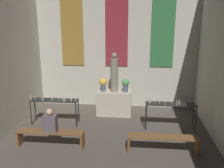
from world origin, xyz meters
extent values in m
cube|color=beige|center=(0.00, 11.61, 2.55)|extent=(6.34, 0.12, 5.10)
cube|color=olive|center=(-1.71, 11.53, 3.06)|extent=(0.85, 0.03, 2.86)
cube|color=maroon|center=(0.00, 11.53, 3.06)|extent=(0.85, 0.03, 2.86)
cube|color=#33723F|center=(1.71, 11.53, 3.06)|extent=(0.85, 0.03, 2.86)
cube|color=#BCB29E|center=(0.00, 10.62, 0.44)|extent=(1.24, 0.66, 0.87)
cylinder|color=gray|center=(0.00, 10.62, 1.48)|extent=(0.27, 0.27, 1.21)
sphere|color=gray|center=(0.00, 10.62, 2.18)|extent=(0.19, 0.19, 0.19)
cylinder|color=#4C5666|center=(-0.40, 10.62, 1.00)|extent=(0.18, 0.18, 0.25)
sphere|color=gold|center=(-0.40, 10.62, 1.21)|extent=(0.27, 0.27, 0.27)
cylinder|color=#4C5666|center=(0.40, 10.62, 1.00)|extent=(0.18, 0.18, 0.25)
sphere|color=#4C9351|center=(0.40, 10.62, 1.21)|extent=(0.27, 0.27, 0.27)
cube|color=black|center=(-1.88, 9.56, 0.83)|extent=(1.57, 0.41, 0.02)
cylinder|color=black|center=(-2.64, 9.38, 0.41)|extent=(0.04, 0.04, 0.82)
cylinder|color=black|center=(-1.12, 9.38, 0.41)|extent=(0.04, 0.04, 0.82)
cylinder|color=black|center=(-2.64, 9.73, 0.41)|extent=(0.04, 0.04, 0.82)
cylinder|color=black|center=(-1.12, 9.73, 0.41)|extent=(0.04, 0.04, 0.82)
cylinder|color=silver|center=(-1.48, 9.48, 0.90)|extent=(0.02, 0.02, 0.11)
sphere|color=#F9CC4C|center=(-1.48, 9.48, 0.96)|extent=(0.02, 0.02, 0.02)
cylinder|color=silver|center=(-1.70, 9.51, 0.93)|extent=(0.02, 0.02, 0.18)
sphere|color=#F9CC4C|center=(-1.70, 9.51, 1.03)|extent=(0.02, 0.02, 0.02)
cylinder|color=silver|center=(-2.51, 9.52, 0.90)|extent=(0.02, 0.02, 0.12)
sphere|color=#F9CC4C|center=(-2.51, 9.52, 0.97)|extent=(0.02, 0.02, 0.02)
cylinder|color=silver|center=(-1.60, 9.51, 0.91)|extent=(0.02, 0.02, 0.14)
sphere|color=#F9CC4C|center=(-1.60, 9.51, 0.99)|extent=(0.02, 0.02, 0.02)
cylinder|color=silver|center=(-1.52, 9.43, 0.90)|extent=(0.02, 0.02, 0.12)
sphere|color=#F9CC4C|center=(-1.52, 9.43, 0.97)|extent=(0.02, 0.02, 0.02)
cylinder|color=silver|center=(-2.23, 9.39, 0.91)|extent=(0.02, 0.02, 0.15)
sphere|color=#F9CC4C|center=(-2.23, 9.39, 1.00)|extent=(0.02, 0.02, 0.02)
cylinder|color=silver|center=(-1.91, 9.45, 0.91)|extent=(0.02, 0.02, 0.14)
sphere|color=#F9CC4C|center=(-1.91, 9.45, 0.99)|extent=(0.02, 0.02, 0.02)
cylinder|color=silver|center=(-1.15, 9.51, 0.91)|extent=(0.02, 0.02, 0.13)
sphere|color=#F9CC4C|center=(-1.15, 9.51, 0.99)|extent=(0.02, 0.02, 0.02)
cylinder|color=silver|center=(-1.48, 9.42, 0.90)|extent=(0.02, 0.02, 0.11)
sphere|color=#F9CC4C|center=(-1.48, 9.42, 0.96)|extent=(0.02, 0.02, 0.02)
cylinder|color=silver|center=(-1.16, 9.55, 0.92)|extent=(0.02, 0.02, 0.17)
sphere|color=#F9CC4C|center=(-1.16, 9.55, 1.02)|extent=(0.02, 0.02, 0.02)
cylinder|color=silver|center=(-1.31, 9.59, 0.91)|extent=(0.02, 0.02, 0.14)
sphere|color=#F9CC4C|center=(-1.31, 9.59, 0.99)|extent=(0.02, 0.02, 0.02)
cylinder|color=silver|center=(-2.61, 9.41, 0.93)|extent=(0.02, 0.02, 0.18)
sphere|color=#F9CC4C|center=(-2.61, 9.41, 1.03)|extent=(0.02, 0.02, 0.02)
cylinder|color=silver|center=(-1.54, 9.59, 0.89)|extent=(0.02, 0.02, 0.11)
sphere|color=#F9CC4C|center=(-1.54, 9.59, 0.96)|extent=(0.02, 0.02, 0.02)
cylinder|color=silver|center=(-2.20, 9.44, 0.89)|extent=(0.02, 0.02, 0.09)
sphere|color=#F9CC4C|center=(-2.20, 9.44, 0.94)|extent=(0.02, 0.02, 0.02)
cylinder|color=silver|center=(-1.27, 9.41, 0.90)|extent=(0.02, 0.02, 0.12)
sphere|color=#F9CC4C|center=(-1.27, 9.41, 0.97)|extent=(0.02, 0.02, 0.02)
cube|color=black|center=(1.88, 9.56, 0.83)|extent=(1.57, 0.41, 0.02)
cylinder|color=black|center=(1.12, 9.38, 0.41)|extent=(0.04, 0.04, 0.82)
cylinder|color=black|center=(2.64, 9.38, 0.41)|extent=(0.04, 0.04, 0.82)
cylinder|color=black|center=(1.12, 9.73, 0.41)|extent=(0.04, 0.04, 0.82)
cylinder|color=black|center=(2.64, 9.73, 0.41)|extent=(0.04, 0.04, 0.82)
cylinder|color=silver|center=(1.90, 9.60, 0.93)|extent=(0.02, 0.02, 0.18)
sphere|color=#F9CC4C|center=(1.90, 9.60, 1.03)|extent=(0.02, 0.02, 0.02)
cylinder|color=silver|center=(2.14, 9.53, 0.89)|extent=(0.02, 0.02, 0.09)
sphere|color=#F9CC4C|center=(2.14, 9.53, 0.94)|extent=(0.02, 0.02, 0.02)
cylinder|color=silver|center=(2.04, 9.43, 0.92)|extent=(0.02, 0.02, 0.15)
sphere|color=#F9CC4C|center=(2.04, 9.43, 1.00)|extent=(0.02, 0.02, 0.02)
cylinder|color=silver|center=(2.43, 9.64, 0.90)|extent=(0.02, 0.02, 0.12)
sphere|color=#F9CC4C|center=(2.43, 9.64, 0.97)|extent=(0.02, 0.02, 0.02)
cylinder|color=silver|center=(1.24, 9.56, 0.93)|extent=(0.02, 0.02, 0.17)
sphere|color=#F9CC4C|center=(1.24, 9.56, 1.02)|extent=(0.02, 0.02, 0.02)
cylinder|color=silver|center=(1.18, 9.66, 0.92)|extent=(0.02, 0.02, 0.17)
sphere|color=#F9CC4C|center=(1.18, 9.66, 1.02)|extent=(0.02, 0.02, 0.02)
cylinder|color=silver|center=(1.25, 9.53, 0.93)|extent=(0.02, 0.02, 0.18)
sphere|color=#F9CC4C|center=(1.25, 9.53, 1.03)|extent=(0.02, 0.02, 0.02)
cylinder|color=silver|center=(1.27, 9.71, 0.90)|extent=(0.02, 0.02, 0.12)
sphere|color=#F9CC4C|center=(1.27, 9.71, 0.97)|extent=(0.02, 0.02, 0.02)
cylinder|color=silver|center=(1.53, 9.58, 0.91)|extent=(0.02, 0.02, 0.14)
sphere|color=#F9CC4C|center=(1.53, 9.58, 1.00)|extent=(0.02, 0.02, 0.02)
cylinder|color=silver|center=(1.22, 9.53, 0.90)|extent=(0.02, 0.02, 0.12)
sphere|color=#F9CC4C|center=(1.22, 9.53, 0.97)|extent=(0.02, 0.02, 0.02)
cylinder|color=silver|center=(2.12, 9.51, 0.91)|extent=(0.02, 0.02, 0.13)
sphere|color=#F9CC4C|center=(2.12, 9.51, 0.98)|extent=(0.02, 0.02, 0.02)
cylinder|color=silver|center=(1.21, 9.64, 0.91)|extent=(0.02, 0.02, 0.14)
sphere|color=#F9CC4C|center=(1.21, 9.64, 0.99)|extent=(0.02, 0.02, 0.02)
cylinder|color=silver|center=(2.60, 9.46, 0.92)|extent=(0.02, 0.02, 0.16)
sphere|color=#F9CC4C|center=(2.60, 9.46, 1.01)|extent=(0.02, 0.02, 0.02)
cylinder|color=silver|center=(1.69, 9.41, 0.90)|extent=(0.02, 0.02, 0.13)
sphere|color=#F9CC4C|center=(1.69, 9.41, 0.98)|extent=(0.02, 0.02, 0.02)
cylinder|color=silver|center=(1.39, 9.60, 0.89)|extent=(0.02, 0.02, 0.11)
sphere|color=#F9CC4C|center=(1.39, 9.60, 0.96)|extent=(0.02, 0.02, 0.02)
cube|color=brown|center=(-1.52, 8.06, 0.44)|extent=(1.84, 0.36, 0.03)
cube|color=brown|center=(-2.41, 8.06, 0.21)|extent=(0.06, 0.32, 0.43)
cube|color=brown|center=(-0.63, 8.06, 0.21)|extent=(0.06, 0.32, 0.43)
cube|color=brown|center=(1.52, 8.06, 0.44)|extent=(1.84, 0.36, 0.03)
cube|color=brown|center=(0.63, 8.06, 0.21)|extent=(0.06, 0.32, 0.43)
cube|color=brown|center=(2.41, 8.06, 0.21)|extent=(0.06, 0.32, 0.43)
cube|color=#564C56|center=(-1.50, 8.06, 0.69)|extent=(0.36, 0.24, 0.47)
sphere|color=tan|center=(-1.50, 8.06, 1.01)|extent=(0.18, 0.18, 0.18)
camera|label=1|loc=(0.79, 2.03, 3.46)|focal=40.00mm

